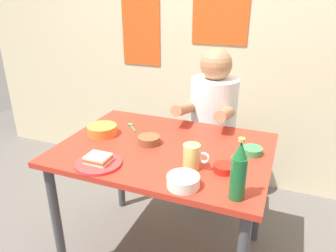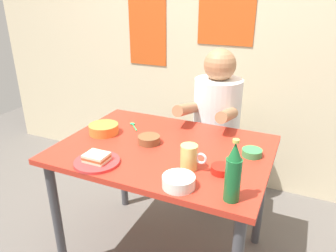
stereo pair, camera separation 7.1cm
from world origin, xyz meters
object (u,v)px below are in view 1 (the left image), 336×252
Objects in this scene: dining_table at (165,162)px; sandwich at (98,159)px; stool at (211,161)px; person_seated at (213,108)px; beer_mug at (192,157)px; beer_bottle at (239,172)px; condiment_bowl_brown at (149,140)px; plate_orange at (99,163)px.

sandwich reaches higher than dining_table.
dining_table reaches higher than stool.
beer_mug is at bearing -82.99° from person_seated.
dining_table is 1.53× the size of person_seated.
beer_bottle is at bearing -2.11° from sandwich.
sandwich is (-0.22, -0.29, 0.13)m from dining_table.
beer_mug reaches higher than condiment_bowl_brown.
beer_mug reaches higher than dining_table.
stool is 2.05× the size of plate_orange.
condiment_bowl_brown is (-0.30, 0.17, -0.04)m from beer_mug.
beer_mug is at bearing -38.44° from dining_table.
plate_orange is at bearing -109.67° from person_seated.
person_seated is 0.97m from sandwich.
plate_orange is 1.75× the size of beer_mug.
beer_bottle reaches higher than condiment_bowl_brown.
stool is at bearing 72.29° from condiment_bowl_brown.
person_seated reaches higher than plate_orange.
beer_bottle is (0.66, -0.02, 0.11)m from plate_orange.
stool is at bearing 109.27° from beer_bottle.
plate_orange is at bearing 177.89° from beer_bottle.
dining_table is at bearing -99.62° from stool.
plate_orange is (-0.33, -0.91, -0.02)m from person_seated.
dining_table is 0.15m from condiment_bowl_brown.
condiment_bowl_brown reaches higher than dining_table.
beer_mug reaches higher than stool.
dining_table is 9.17× the size of condiment_bowl_brown.
sandwich is (0.00, 0.00, 0.02)m from plate_orange.
condiment_bowl_brown reaches higher than plate_orange.
sandwich is at bearing -126.81° from dining_table.
beer_mug is at bearing 17.36° from plate_orange.
dining_table is at bearing 144.09° from beer_bottle.
person_seated reaches higher than stool.
person_seated reaches higher than dining_table.
plate_orange reaches higher than stool.
beer_bottle is (0.24, -0.16, 0.06)m from beer_mug.
beer_mug is at bearing 146.42° from beer_bottle.
sandwich reaches higher than condiment_bowl_brown.
dining_table is 0.38m from plate_orange.
sandwich is 0.92× the size of condiment_bowl_brown.
person_seated is 3.27× the size of plate_orange.
plate_orange is at bearing -90.00° from sandwich.
stool is 0.42m from person_seated.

